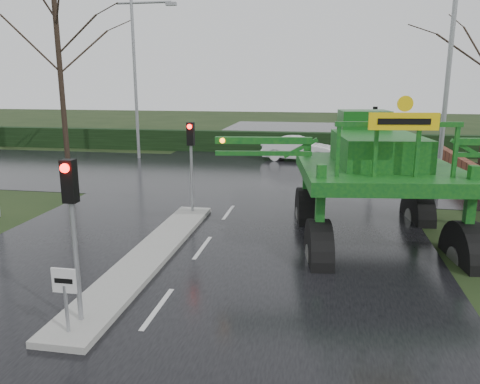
% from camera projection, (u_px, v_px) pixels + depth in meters
% --- Properties ---
extents(ground, '(140.00, 140.00, 0.00)m').
position_uv_depth(ground, '(158.00, 309.00, 10.49)').
color(ground, black).
rests_on(ground, ground).
extents(road_main, '(14.00, 80.00, 0.02)m').
position_uv_depth(road_main, '(238.00, 200.00, 20.07)').
color(road_main, black).
rests_on(road_main, ground).
extents(road_cross, '(80.00, 12.00, 0.02)m').
position_uv_depth(road_cross, '(257.00, 174.00, 25.82)').
color(road_cross, black).
rests_on(road_cross, ground).
extents(median_island, '(1.20, 10.00, 0.16)m').
position_uv_depth(median_island, '(150.00, 255.00, 13.57)').
color(median_island, gray).
rests_on(median_island, ground).
extents(hedge_row, '(44.00, 0.90, 1.50)m').
position_uv_depth(hedge_row, '(273.00, 142.00, 33.31)').
color(hedge_row, black).
rests_on(hedge_row, ground).
extents(brick_wall, '(0.40, 20.00, 1.20)m').
position_uv_depth(brick_wall, '(460.00, 169.00, 23.90)').
color(brick_wall, '#592D1E').
rests_on(brick_wall, ground).
extents(keep_left_sign, '(0.50, 0.07, 1.35)m').
position_uv_depth(keep_left_sign, '(65.00, 290.00, 9.03)').
color(keep_left_sign, gray).
rests_on(keep_left_sign, ground).
extents(traffic_signal_near, '(0.26, 0.33, 3.52)m').
position_uv_depth(traffic_signal_near, '(71.00, 207.00, 9.15)').
color(traffic_signal_near, gray).
rests_on(traffic_signal_near, ground).
extents(traffic_signal_mid, '(0.26, 0.33, 3.52)m').
position_uv_depth(traffic_signal_mid, '(191.00, 148.00, 17.29)').
color(traffic_signal_mid, gray).
rests_on(traffic_signal_mid, ground).
extents(traffic_signal_far, '(0.26, 0.33, 3.52)m').
position_uv_depth(traffic_signal_far, '(374.00, 122.00, 27.96)').
color(traffic_signal_far, gray).
rests_on(traffic_signal_far, ground).
extents(street_light_right, '(3.85, 0.30, 10.00)m').
position_uv_depth(street_light_right, '(442.00, 56.00, 19.21)').
color(street_light_right, gray).
rests_on(street_light_right, ground).
extents(street_light_left_far, '(3.85, 0.30, 10.00)m').
position_uv_depth(street_light_left_far, '(139.00, 65.00, 29.66)').
color(street_light_left_far, gray).
rests_on(street_light_left_far, ground).
extents(tree_left_far, '(7.70, 7.70, 13.26)m').
position_uv_depth(tree_left_far, '(58.00, 45.00, 28.21)').
color(tree_left_far, black).
rests_on(tree_left_far, ground).
extents(crop_sprayer, '(10.26, 6.99, 5.77)m').
position_uv_depth(crop_sprayer, '(321.00, 164.00, 13.13)').
color(crop_sprayer, black).
rests_on(crop_sprayer, ground).
extents(white_sedan, '(4.86, 2.31, 1.54)m').
position_uv_depth(white_sedan, '(299.00, 161.00, 30.08)').
color(white_sedan, white).
rests_on(white_sedan, ground).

